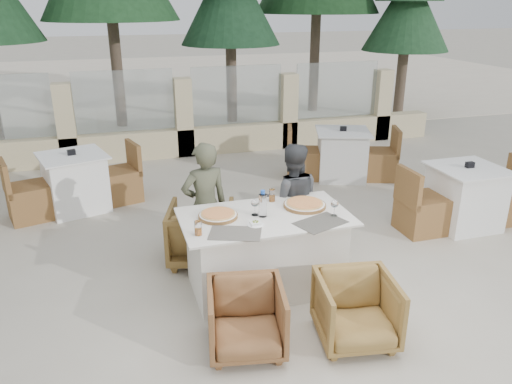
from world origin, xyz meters
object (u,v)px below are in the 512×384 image
object	(u,v)px
armchair_near_left	(246,319)
diner_right	(291,202)
olive_dish	(255,223)
armchair_far_left	(201,233)
wine_glass_centre	(255,206)
beer_glass_left	(198,228)
dining_table	(265,252)
bg_table_c	(465,197)
armchair_near_right	(356,310)
bg_table_b	(342,155)
bg_table_a	(76,182)
wine_glass_corner	(334,207)
water_bottle	(263,203)
armchair_far_right	(284,232)
pizza_right	(305,204)
beer_glass_right	(272,195)
pizza_left	(218,215)
diner_left	(205,206)

from	to	relation	value
armchair_near_left	diner_right	distance (m)	1.70
olive_dish	armchair_far_left	bearing A→B (deg)	110.57
wine_glass_centre	beer_glass_left	distance (m)	0.65
dining_table	bg_table_c	distance (m)	2.90
armchair_near_left	bg_table_c	size ratio (longest dim) A/B	0.38
olive_dish	armchair_near_right	distance (m)	1.15
wine_glass_centre	bg_table_b	world-z (taller)	wine_glass_centre
bg_table_a	bg_table_b	distance (m)	4.00
wine_glass_corner	water_bottle	bearing A→B (deg)	163.77
armchair_far_right	bg_table_c	distance (m)	2.42
water_bottle	wine_glass_centre	world-z (taller)	water_bottle
pizza_right	armchair_far_left	bearing A→B (deg)	145.77
beer_glass_left	beer_glass_right	size ratio (longest dim) A/B	1.01
beer_glass_left	diner_right	xyz separation A→B (m)	(1.15, 0.76, -0.19)
armchair_far_left	bg_table_c	size ratio (longest dim) A/B	0.43
pizza_right	bg_table_b	xyz separation A→B (m)	(1.73, 2.67, -0.41)
pizza_left	dining_table	bearing A→B (deg)	-11.75
pizza_right	armchair_near_left	size ratio (longest dim) A/B	0.67
beer_glass_left	bg_table_b	size ratio (longest dim) A/B	0.08
wine_glass_centre	armchair_near_right	xyz separation A→B (m)	(0.55, -1.06, -0.57)
armchair_far_left	armchair_far_right	distance (m)	0.91
armchair_far_left	armchair_near_right	world-z (taller)	armchair_far_left
wine_glass_corner	armchair_near_left	xyz separation A→B (m)	(-1.05, -0.66, -0.58)
dining_table	diner_left	xyz separation A→B (m)	(-0.46, 0.62, 0.29)
wine_glass_centre	armchair_far_left	bearing A→B (deg)	120.18
pizza_left	diner_left	size ratio (longest dim) A/B	0.27
pizza_left	bg_table_a	world-z (taller)	pizza_left
olive_dish	bg_table_a	world-z (taller)	olive_dish
wine_glass_centre	diner_right	bearing A→B (deg)	41.48
armchair_far_right	armchair_far_left	bearing A→B (deg)	-21.68
armchair_near_right	bg_table_a	size ratio (longest dim) A/B	0.39
dining_table	beer_glass_right	xyz separation A→B (m)	(0.18, 0.33, 0.45)
water_bottle	bg_table_a	size ratio (longest dim) A/B	0.16
beer_glass_left	olive_dish	size ratio (longest dim) A/B	1.16
wine_glass_corner	bg_table_a	world-z (taller)	wine_glass_corner
diner_right	bg_table_a	world-z (taller)	diner_right
pizza_right	bg_table_c	xyz separation A→B (m)	(2.39, 0.56, -0.41)
diner_right	bg_table_c	world-z (taller)	diner_right
armchair_far_left	bg_table_b	bearing A→B (deg)	-125.77
bg_table_a	pizza_left	bearing A→B (deg)	-76.82
beer_glass_right	bg_table_c	distance (m)	2.71
beer_glass_left	bg_table_c	distance (m)	3.64
armchair_far_left	diner_right	distance (m)	1.03
beer_glass_left	armchair_near_left	bearing A→B (deg)	-68.67
dining_table	beer_glass_right	size ratio (longest dim) A/B	12.61
dining_table	armchair_far_right	distance (m)	0.73
olive_dish	bg_table_b	world-z (taller)	olive_dish
wine_glass_centre	beer_glass_left	size ratio (longest dim) A/B	1.44
dining_table	diner_right	bearing A→B (deg)	48.82
armchair_far_left	bg_table_a	bearing A→B (deg)	-38.11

